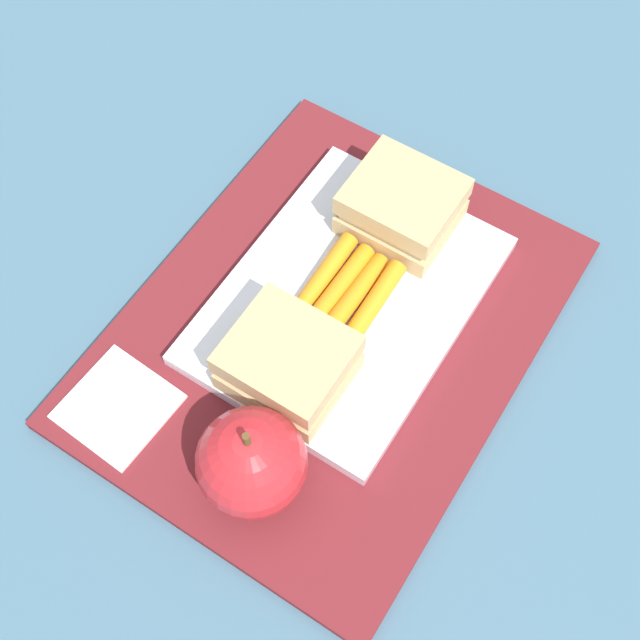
{
  "coord_description": "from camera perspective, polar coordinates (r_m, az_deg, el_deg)",
  "views": [
    {
      "loc": [
        0.25,
        0.15,
        0.57
      ],
      "look_at": [
        0.01,
        0.0,
        0.04
      ],
      "focal_mm": 47.42,
      "sensor_mm": 36.0,
      "label": 1
    }
  ],
  "objects": [
    {
      "name": "ground_plane",
      "position": [
        0.64,
        0.6,
        -0.96
      ],
      "size": [
        2.4,
        2.4,
        0.0
      ],
      "primitive_type": "plane",
      "color": "#42667A"
    },
    {
      "name": "lunchbag_mat",
      "position": [
        0.64,
        0.61,
        -0.75
      ],
      "size": [
        0.36,
        0.28,
        0.01
      ],
      "primitive_type": "cube",
      "color": "maroon",
      "rests_on": "ground_plane"
    },
    {
      "name": "food_tray",
      "position": [
        0.64,
        1.82,
        1.39
      ],
      "size": [
        0.23,
        0.17,
        0.01
      ],
      "primitive_type": "cube",
      "color": "white",
      "rests_on": "lunchbag_mat"
    },
    {
      "name": "sandwich_half_left",
      "position": [
        0.65,
        5.55,
        7.64
      ],
      "size": [
        0.07,
        0.08,
        0.04
      ],
      "color": "tan",
      "rests_on": "food_tray"
    },
    {
      "name": "sandwich_half_right",
      "position": [
        0.58,
        -2.16,
        -2.87
      ],
      "size": [
        0.07,
        0.08,
        0.04
      ],
      "color": "tan",
      "rests_on": "food_tray"
    },
    {
      "name": "carrot_sticks_bundle",
      "position": [
        0.63,
        1.91,
        2.06
      ],
      "size": [
        0.08,
        0.06,
        0.02
      ],
      "color": "orange",
      "rests_on": "food_tray"
    },
    {
      "name": "apple",
      "position": [
        0.55,
        -4.64,
        -9.54
      ],
      "size": [
        0.07,
        0.07,
        0.08
      ],
      "color": "red",
      "rests_on": "lunchbag_mat"
    },
    {
      "name": "paper_napkin",
      "position": [
        0.62,
        -13.48,
        -5.7
      ],
      "size": [
        0.07,
        0.07,
        0.0
      ],
      "primitive_type": "cube",
      "rotation": [
        0.0,
        0.0,
        -0.05
      ],
      "color": "white",
      "rests_on": "lunchbag_mat"
    }
  ]
}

